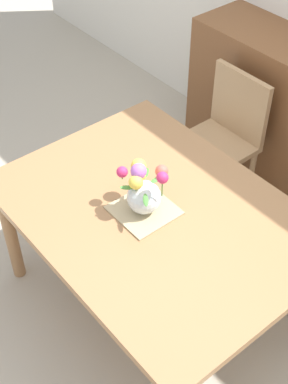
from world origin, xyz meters
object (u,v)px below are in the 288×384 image
object	(u,v)px
chair_left	(224,133)
flower_vase	(143,190)
dresser	(287,120)
dining_table	(156,223)

from	to	relation	value
chair_left	flower_vase	xyz separation A→B (m)	(0.37, -0.94, 0.34)
chair_left	dresser	size ratio (longest dim) A/B	0.64
dining_table	flower_vase	world-z (taller)	flower_vase
chair_left	flower_vase	world-z (taller)	flower_vase
chair_left	dresser	bearing A→B (deg)	-107.73
chair_left	flower_vase	distance (m)	1.06
dining_table	chair_left	size ratio (longest dim) A/B	1.67
chair_left	dresser	xyz separation A→B (m)	(0.14, 0.43, -0.02)
flower_vase	dresser	bearing A→B (deg)	99.37
dresser	dining_table	bearing A→B (deg)	-78.43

